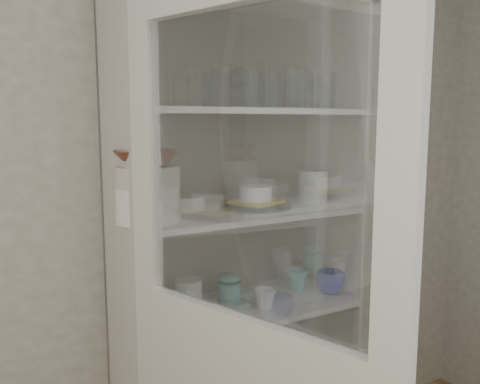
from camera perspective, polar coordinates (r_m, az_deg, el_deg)
wall_back at (r=2.16m, az=-7.60°, el=-0.44°), size 3.60×0.02×2.60m
pantry_cabinet at (r=2.18m, az=-0.83°, el=-9.99°), size 1.00×0.45×2.10m
tumbler_0 at (r=1.73m, az=-8.43°, el=11.76°), size 0.07×0.07×0.14m
tumbler_1 at (r=1.85m, az=-2.09°, el=11.81°), size 0.08×0.08×0.15m
tumbler_2 at (r=1.87m, az=1.49°, el=11.38°), size 0.07×0.07×0.13m
tumbler_3 at (r=1.94m, az=3.57°, el=11.43°), size 0.09×0.09×0.14m
tumbler_4 at (r=2.06m, az=7.24°, el=11.24°), size 0.08×0.08×0.14m
tumbler_5 at (r=1.99m, az=6.42°, el=11.45°), size 0.08×0.08×0.15m
tumbler_6 at (r=2.12m, az=9.66°, el=11.11°), size 0.08×0.08×0.14m
tumbler_7 at (r=1.86m, az=-11.30°, el=11.50°), size 0.08×0.08×0.14m
tumbler_8 at (r=1.91m, az=-4.85°, el=11.50°), size 0.09×0.09×0.14m
tumbler_9 at (r=1.95m, az=-3.33°, el=11.23°), size 0.07×0.07×0.13m
tumbler_10 at (r=2.03m, az=1.85°, el=11.26°), size 0.07×0.07×0.14m
goblet_0 at (r=1.98m, az=-11.62°, el=11.93°), size 0.08×0.08×0.19m
goblet_1 at (r=2.10m, az=-0.72°, el=11.57°), size 0.07×0.07×0.17m
goblet_2 at (r=2.14m, az=-0.01°, el=11.74°), size 0.08×0.08×0.19m
goblet_3 at (r=2.25m, az=5.93°, el=11.08°), size 0.07×0.07×0.15m
plate_stack_front at (r=1.82m, az=-10.28°, el=-1.33°), size 0.23×0.23×0.13m
plate_stack_back at (r=2.05m, az=-6.63°, el=-1.17°), size 0.20×0.20×0.06m
cream_bowl at (r=1.80m, az=-10.36°, el=1.76°), size 0.28×0.28×0.07m
terracotta_bowl at (r=1.80m, az=-10.41°, el=3.78°), size 0.28×0.28×0.06m
glass_platter at (r=2.09m, az=1.75°, el=-1.50°), size 0.39×0.39×0.02m
yellow_trivet at (r=2.09m, az=1.75°, el=-1.10°), size 0.23×0.23×0.01m
white_ramekin at (r=2.08m, az=1.75°, el=-0.13°), size 0.17×0.17×0.06m
grey_bowl_stack at (r=2.22m, az=8.21°, el=0.60°), size 0.12×0.12×0.14m
mug_blue at (r=2.30m, az=10.07°, el=-9.93°), size 0.14×0.14×0.10m
mug_teal at (r=2.33m, az=6.48°, el=-9.72°), size 0.12×0.12×0.09m
mug_white at (r=2.10m, az=2.86°, el=-11.87°), size 0.11×0.11×0.08m
teal_jar at (r=2.13m, az=-1.19°, el=-11.06°), size 0.10×0.10×0.11m
measuring_cups at (r=2.08m, az=-0.46°, el=-12.68°), size 0.10×0.10×0.04m
white_canister at (r=2.08m, az=-5.77°, el=-11.45°), size 0.12×0.12×0.13m
tin_box at (r=2.37m, az=4.00°, el=-20.43°), size 0.21×0.16×0.05m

